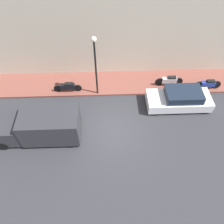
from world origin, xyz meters
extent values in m
plane|color=#2D2D33|center=(0.00, 0.00, 0.00)|extent=(60.00, 60.00, 0.00)
cube|color=brown|center=(4.43, 0.00, 0.06)|extent=(2.56, 19.88, 0.13)
cube|color=beige|center=(5.86, 0.00, 3.39)|extent=(0.30, 19.88, 6.77)
cube|color=silver|center=(2.03, -4.62, 0.52)|extent=(1.79, 4.35, 0.67)
cube|color=#192333|center=(2.03, -4.84, 1.13)|extent=(1.57, 2.39, 0.56)
cylinder|color=black|center=(1.26, -2.93, 0.33)|extent=(0.20, 0.66, 0.66)
cylinder|color=black|center=(2.81, -2.93, 0.33)|extent=(0.20, 0.66, 0.66)
cylinder|color=black|center=(1.26, -6.32, 0.33)|extent=(0.20, 0.66, 0.66)
cylinder|color=black|center=(2.81, -6.32, 0.33)|extent=(0.20, 0.66, 0.66)
cube|color=#2D2D33|center=(-0.18, 3.70, 1.11)|extent=(1.96, 3.41, 1.82)
cube|color=#2D2D33|center=(-0.18, 6.32, 0.84)|extent=(1.86, 1.84, 1.27)
cube|color=#192333|center=(-0.18, 6.60, 1.20)|extent=(1.66, 1.01, 0.51)
cylinder|color=black|center=(-1.03, 6.62, 0.37)|extent=(0.22, 0.75, 0.75)
cylinder|color=black|center=(0.67, 6.62, 0.37)|extent=(0.22, 0.75, 0.75)
cylinder|color=black|center=(-1.03, 2.61, 0.37)|extent=(0.22, 0.75, 0.75)
cylinder|color=black|center=(0.67, 2.61, 0.37)|extent=(0.22, 0.75, 0.75)
cube|color=#B7B7BF|center=(4.01, -4.38, 0.61)|extent=(0.30, 1.10, 0.40)
cube|color=black|center=(4.01, -4.53, 0.87)|extent=(0.27, 0.60, 0.12)
cylinder|color=black|center=(4.01, -3.68, 0.45)|extent=(0.10, 0.65, 0.65)
cylinder|color=black|center=(4.01, -5.08, 0.45)|extent=(0.10, 0.65, 0.65)
cube|color=navy|center=(3.53, -7.14, 0.60)|extent=(0.30, 1.04, 0.37)
cube|color=black|center=(3.53, -7.28, 0.85)|extent=(0.27, 0.57, 0.12)
cylinder|color=black|center=(3.53, -6.49, 0.47)|extent=(0.10, 0.68, 0.68)
cylinder|color=black|center=(3.53, -7.78, 0.47)|extent=(0.10, 0.68, 0.68)
cube|color=black|center=(3.63, 3.15, 0.57)|extent=(0.30, 1.09, 0.41)
cube|color=black|center=(3.63, 3.00, 0.84)|extent=(0.27, 0.59, 0.12)
cylinder|color=black|center=(3.63, 3.88, 0.41)|extent=(0.10, 0.56, 0.56)
cylinder|color=black|center=(3.63, 2.41, 0.41)|extent=(0.10, 0.56, 0.56)
cylinder|color=black|center=(3.36, 0.98, 2.29)|extent=(0.12, 0.12, 4.32)
sphere|color=silver|center=(3.36, 0.98, 4.55)|extent=(0.34, 0.34, 0.34)
camera|label=1|loc=(-7.95, 0.33, 11.64)|focal=35.00mm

